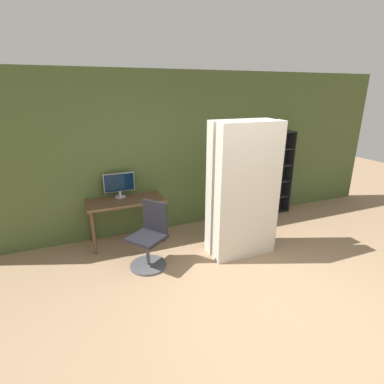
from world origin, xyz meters
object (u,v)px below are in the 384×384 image
at_px(mattress_near, 248,193).
at_px(mattress_far, 238,187).
at_px(monitor, 119,184).
at_px(bookshelf, 268,174).
at_px(office_chair, 150,241).

height_order(mattress_near, mattress_far, same).
distance_m(mattress_near, mattress_far, 0.28).
xyz_separation_m(monitor, mattress_far, (1.60, -1.00, 0.04)).
distance_m(bookshelf, mattress_far, 1.64).
distance_m(office_chair, mattress_near, 1.55).
bearing_deg(mattress_far, bookshelf, 38.17).
height_order(office_chair, mattress_near, mattress_near).
bearing_deg(mattress_far, office_chair, 179.87).
distance_m(monitor, office_chair, 1.18).
xyz_separation_m(office_chair, mattress_far, (1.39, -0.00, 0.63)).
relative_size(bookshelf, mattress_far, 0.82).
xyz_separation_m(monitor, bookshelf, (2.88, 0.00, -0.14)).
bearing_deg(mattress_near, bookshelf, 45.15).
height_order(office_chair, bookshelf, bookshelf).
relative_size(office_chair, mattress_near, 0.46).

